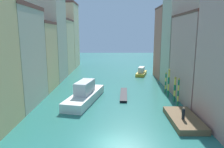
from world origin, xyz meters
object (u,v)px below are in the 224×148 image
(waterfront_dock, at_px, (183,119))
(mooring_pole_0, at_px, (178,92))
(vaporetto_white, at_px, (85,94))
(gondola_black, at_px, (123,95))
(person_on_dock, at_px, (183,114))
(mooring_pole_2, at_px, (168,83))
(mooring_pole_1, at_px, (174,89))
(motorboat_0, at_px, (141,72))
(mooring_pole_3, at_px, (165,82))

(waterfront_dock, height_order, mooring_pole_0, mooring_pole_0)
(mooring_pole_0, height_order, vaporetto_white, mooring_pole_0)
(gondola_black, bearing_deg, mooring_pole_0, -35.86)
(person_on_dock, height_order, mooring_pole_2, mooring_pole_2)
(mooring_pole_1, xyz_separation_m, vaporetto_white, (-14.58, 0.27, -0.97))
(mooring_pole_2, bearing_deg, mooring_pole_1, -83.00)
(waterfront_dock, height_order, motorboat_0, motorboat_0)
(waterfront_dock, distance_m, mooring_pole_3, 13.41)
(waterfront_dock, relative_size, gondola_black, 0.90)
(mooring_pole_2, xyz_separation_m, mooring_pole_3, (0.18, 2.59, -0.56))
(mooring_pole_0, bearing_deg, mooring_pole_3, 89.78)
(gondola_black, bearing_deg, mooring_pole_3, 13.14)
(waterfront_dock, distance_m, mooring_pole_2, 10.93)
(waterfront_dock, bearing_deg, gondola_black, 121.09)
(mooring_pole_2, relative_size, vaporetto_white, 0.40)
(gondola_black, bearing_deg, waterfront_dock, -58.91)
(person_on_dock, height_order, mooring_pole_0, mooring_pole_0)
(mooring_pole_1, height_order, mooring_pole_3, mooring_pole_1)
(mooring_pole_1, relative_size, mooring_pole_2, 0.82)
(vaporetto_white, height_order, gondola_black, vaporetto_white)
(waterfront_dock, bearing_deg, mooring_pole_3, 85.65)
(person_on_dock, bearing_deg, waterfront_dock, 64.68)
(mooring_pole_0, height_order, gondola_black, mooring_pole_0)
(vaporetto_white, distance_m, gondola_black, 7.29)
(waterfront_dock, xyz_separation_m, motorboat_0, (-1.16, 30.20, 0.44))
(mooring_pole_2, height_order, mooring_pole_3, mooring_pole_2)
(mooring_pole_0, xyz_separation_m, vaporetto_white, (-14.40, 2.58, -1.11))
(mooring_pole_1, height_order, mooring_pole_2, mooring_pole_2)
(mooring_pole_3, height_order, motorboat_0, mooring_pole_3)
(mooring_pole_0, distance_m, mooring_pole_2, 4.95)
(gondola_black, bearing_deg, motorboat_0, 73.03)
(waterfront_dock, relative_size, mooring_pole_3, 1.94)
(mooring_pole_1, relative_size, vaporetto_white, 0.33)
(mooring_pole_1, bearing_deg, gondola_black, 157.20)
(mooring_pole_0, xyz_separation_m, gondola_black, (-7.87, 5.69, -2.06))
(mooring_pole_2, relative_size, mooring_pole_3, 1.29)
(vaporetto_white, relative_size, motorboat_0, 1.83)
(waterfront_dock, relative_size, mooring_pole_0, 1.70)
(person_on_dock, relative_size, mooring_pole_0, 0.35)
(mooring_pole_1, bearing_deg, mooring_pole_3, 91.62)
(waterfront_dock, bearing_deg, mooring_pole_1, 81.81)
(person_on_dock, bearing_deg, vaporetto_white, 145.06)
(mooring_pole_0, relative_size, mooring_pole_3, 1.14)
(waterfront_dock, height_order, person_on_dock, person_on_dock)
(vaporetto_white, xyz_separation_m, gondola_black, (6.53, 3.11, -0.95))
(gondola_black, bearing_deg, mooring_pole_2, -5.53)
(mooring_pole_3, bearing_deg, motorboat_0, 97.31)
(mooring_pole_0, height_order, mooring_pole_3, mooring_pole_0)
(mooring_pole_1, distance_m, motorboat_0, 22.31)
(gondola_black, distance_m, motorboat_0, 19.64)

